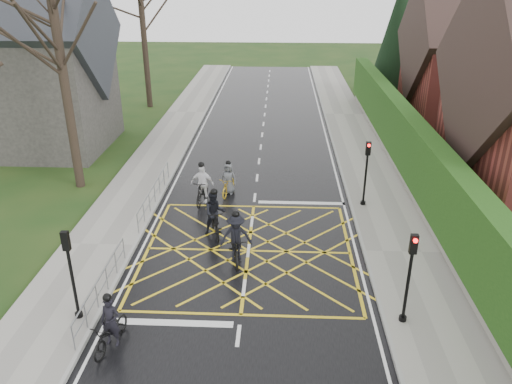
# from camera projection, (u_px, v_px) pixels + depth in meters

# --- Properties ---
(ground) EXTENTS (120.00, 120.00, 0.00)m
(ground) POSITION_uv_depth(u_px,v_px,m) (248.00, 251.00, 19.74)
(ground) COLOR black
(ground) RESTS_ON ground
(road) EXTENTS (9.00, 80.00, 0.01)m
(road) POSITION_uv_depth(u_px,v_px,m) (248.00, 251.00, 19.73)
(road) COLOR black
(road) RESTS_ON ground
(sidewalk_right) EXTENTS (3.00, 80.00, 0.15)m
(sidewalk_right) POSITION_uv_depth(u_px,v_px,m) (402.00, 253.00, 19.44)
(sidewalk_right) COLOR gray
(sidewalk_right) RESTS_ON ground
(sidewalk_left) EXTENTS (3.00, 80.00, 0.15)m
(sidewalk_left) POSITION_uv_depth(u_px,v_px,m) (99.00, 246.00, 19.97)
(sidewalk_left) COLOR gray
(sidewalk_left) RESTS_ON ground
(stone_wall) EXTENTS (0.50, 38.00, 0.70)m
(stone_wall) POSITION_uv_depth(u_px,v_px,m) (412.00, 186.00, 24.72)
(stone_wall) COLOR slate
(stone_wall) RESTS_ON ground
(hedge) EXTENTS (0.90, 38.00, 2.80)m
(hedge) POSITION_uv_depth(u_px,v_px,m) (416.00, 153.00, 24.00)
(hedge) COLOR #173B10
(hedge) RESTS_ON stone_wall
(house_far) EXTENTS (9.80, 8.80, 10.30)m
(house_far) POSITION_uv_depth(u_px,v_px,m) (482.00, 63.00, 33.69)
(house_far) COLOR maroon
(house_far) RESTS_ON ground
(conifer) EXTENTS (4.60, 4.60, 10.00)m
(conifer) POSITION_uv_depth(u_px,v_px,m) (398.00, 37.00, 40.88)
(conifer) COLOR black
(conifer) RESTS_ON ground
(church) EXTENTS (8.80, 7.80, 11.00)m
(church) POSITION_uv_depth(u_px,v_px,m) (30.00, 67.00, 29.22)
(church) COLOR #2D2B28
(church) RESTS_ON ground
(tree_near) EXTENTS (9.24, 9.24, 11.44)m
(tree_near) POSITION_uv_depth(u_px,v_px,m) (55.00, 24.00, 22.33)
(tree_near) COLOR black
(tree_near) RESTS_ON ground
(tree_far) EXTENTS (8.40, 8.40, 10.40)m
(tree_far) POSITION_uv_depth(u_px,v_px,m) (142.00, 12.00, 37.21)
(tree_far) COLOR black
(tree_far) RESTS_ON ground
(railing_south) EXTENTS (0.05, 5.04, 1.03)m
(railing_south) POSITION_uv_depth(u_px,v_px,m) (101.00, 282.00, 16.43)
(railing_south) COLOR slate
(railing_south) RESTS_ON ground
(railing_north) EXTENTS (0.05, 6.04, 1.03)m
(railing_north) POSITION_uv_depth(u_px,v_px,m) (154.00, 189.00, 23.26)
(railing_north) COLOR slate
(railing_north) RESTS_ON ground
(traffic_light_ne) EXTENTS (0.24, 0.31, 3.21)m
(traffic_light_ne) POSITION_uv_depth(u_px,v_px,m) (366.00, 174.00, 22.65)
(traffic_light_ne) COLOR black
(traffic_light_ne) RESTS_ON ground
(traffic_light_se) EXTENTS (0.24, 0.31, 3.21)m
(traffic_light_se) POSITION_uv_depth(u_px,v_px,m) (408.00, 280.00, 15.00)
(traffic_light_se) COLOR black
(traffic_light_se) RESTS_ON ground
(traffic_light_sw) EXTENTS (0.24, 0.31, 3.21)m
(traffic_light_sw) POSITION_uv_depth(u_px,v_px,m) (72.00, 276.00, 15.18)
(traffic_light_sw) COLOR black
(traffic_light_sw) RESTS_ON ground
(cyclist_rear) EXTENTS (1.02, 1.93, 1.79)m
(cyclist_rear) POSITION_uv_depth(u_px,v_px,m) (111.00, 330.00, 14.57)
(cyclist_rear) COLOR black
(cyclist_rear) RESTS_ON ground
(cyclist_back) EXTENTS (1.12, 2.16, 2.08)m
(cyclist_back) POSITION_uv_depth(u_px,v_px,m) (215.00, 217.00, 20.66)
(cyclist_back) COLOR black
(cyclist_back) RESTS_ON ground
(cyclist_mid) EXTENTS (1.31, 2.20, 2.06)m
(cyclist_mid) POSITION_uv_depth(u_px,v_px,m) (236.00, 242.00, 18.87)
(cyclist_mid) COLOR black
(cyclist_mid) RESTS_ON ground
(cyclist_front) EXTENTS (1.14, 2.08, 2.04)m
(cyclist_front) POSITION_uv_depth(u_px,v_px,m) (202.00, 188.00, 23.52)
(cyclist_front) COLOR black
(cyclist_front) RESTS_ON ground
(cyclist_lead) EXTENTS (0.96, 1.87, 1.74)m
(cyclist_lead) POSITION_uv_depth(u_px,v_px,m) (229.00, 183.00, 24.47)
(cyclist_lead) COLOR #B78C16
(cyclist_lead) RESTS_ON ground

